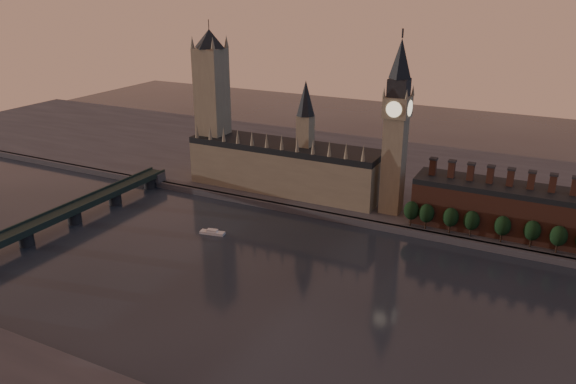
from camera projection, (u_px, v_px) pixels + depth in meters
name	position (u px, v px, depth m)	size (l,w,h in m)	color
ground	(296.00, 298.00, 254.39)	(900.00, 900.00, 0.00)	black
north_bank	(405.00, 179.00, 402.54)	(900.00, 182.00, 4.00)	#4A494F
palace_of_westminster	(285.00, 165.00, 370.09)	(130.00, 30.30, 74.00)	gray
victoria_tower	(212.00, 101.00, 380.51)	(24.00, 24.00, 108.00)	gray
big_ben	(396.00, 126.00, 322.22)	(15.00, 15.00, 107.00)	gray
chimney_block	(516.00, 210.00, 306.33)	(110.00, 25.00, 37.00)	brown
embankment_tree_0	(411.00, 210.00, 316.84)	(8.60, 8.60, 14.88)	black
embankment_tree_1	(426.00, 213.00, 313.05)	(8.60, 8.60, 14.88)	black
embankment_tree_2	(451.00, 217.00, 307.74)	(8.60, 8.60, 14.88)	black
embankment_tree_3	(472.00, 221.00, 303.52)	(8.60, 8.60, 14.88)	black
embankment_tree_4	(503.00, 226.00, 296.96)	(8.60, 8.60, 14.88)	black
embankment_tree_5	(532.00, 231.00, 291.24)	(8.60, 8.60, 14.88)	black
embankment_tree_6	(559.00, 236.00, 284.95)	(8.60, 8.60, 14.88)	black
westminster_bridge	(47.00, 223.00, 314.99)	(14.00, 200.00, 11.55)	black
river_boat	(212.00, 232.00, 318.81)	(14.76, 6.57, 2.85)	silver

